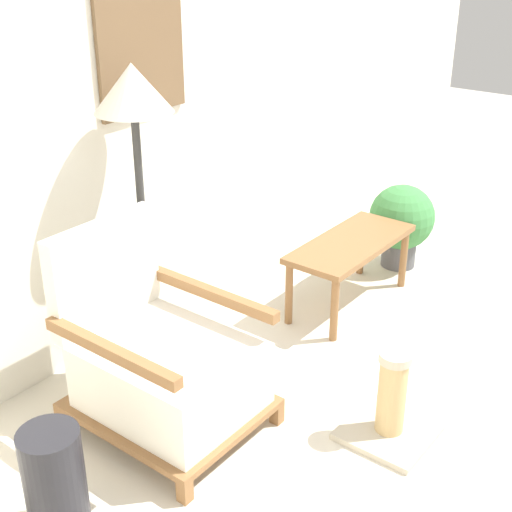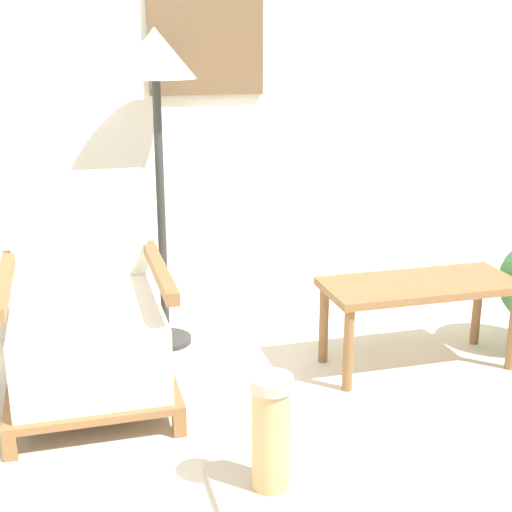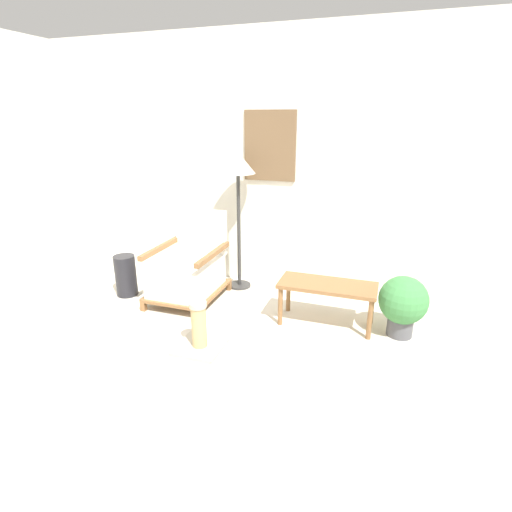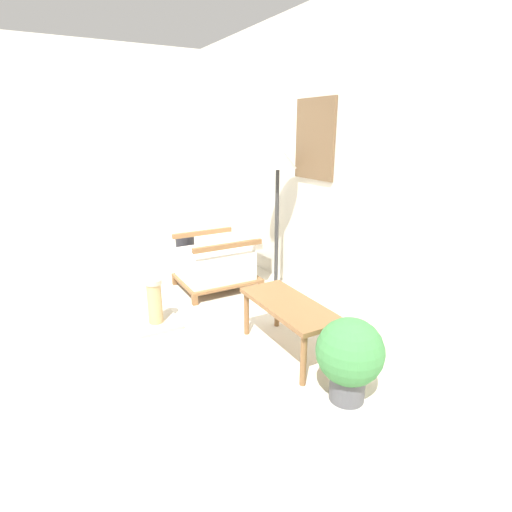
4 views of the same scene
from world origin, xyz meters
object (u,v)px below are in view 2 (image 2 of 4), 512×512
at_px(floor_lamp, 156,78).
at_px(scratching_post, 271,455).
at_px(armchair, 87,326).
at_px(coffee_table, 420,294).

distance_m(floor_lamp, scratching_post, 1.76).
bearing_deg(scratching_post, floor_lamp, 96.66).
distance_m(armchair, scratching_post, 1.02).
height_order(coffee_table, scratching_post, scratching_post).
relative_size(coffee_table, scratching_post, 2.06).
xyz_separation_m(armchair, coffee_table, (1.46, -0.09, 0.03)).
bearing_deg(armchair, floor_lamp, 50.99).
relative_size(floor_lamp, scratching_post, 3.52).
xyz_separation_m(coffee_table, scratching_post, (-0.92, -0.77, -0.21)).
bearing_deg(floor_lamp, scratching_post, -83.34).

